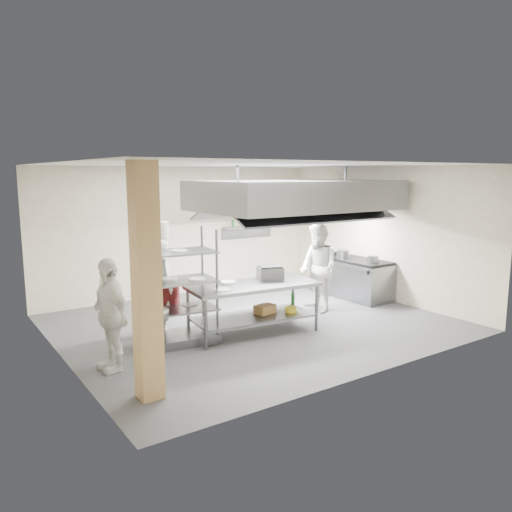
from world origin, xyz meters
TOP-DOWN VIEW (x-y plane):
  - floor at (0.00, 0.00)m, footprint 7.00×7.00m
  - ceiling at (0.00, 0.00)m, footprint 7.00×7.00m
  - wall_back at (0.00, 3.00)m, footprint 7.00×0.00m
  - wall_left at (-3.50, 0.00)m, footprint 0.00×6.00m
  - wall_right at (3.50, 0.00)m, footprint 0.00×6.00m
  - column at (-2.90, -1.90)m, footprint 0.30×0.30m
  - exhaust_hood at (1.30, 0.40)m, footprint 4.00×2.50m
  - hood_strip_a at (0.40, 0.40)m, footprint 1.60×0.12m
  - hood_strip_b at (2.20, 0.40)m, footprint 1.60×0.12m
  - wall_shelf at (1.80, 2.84)m, footprint 1.50×0.28m
  - island at (-0.35, -0.50)m, footprint 2.42×1.22m
  - island_worktop at (-0.35, -0.50)m, footprint 2.42×1.22m
  - island_undershelf at (-0.35, -0.50)m, footprint 2.23×1.10m
  - pass_rack at (-1.70, -0.21)m, footprint 1.37×0.90m
  - cooking_range at (3.08, 0.50)m, footprint 0.80×2.00m
  - range_top at (3.08, 0.50)m, footprint 0.78×1.96m
  - chef_head at (-1.70, 0.33)m, footprint 0.49×0.68m
  - chef_line at (1.60, -0.02)m, footprint 0.82×0.98m
  - chef_plating at (-3.00, -0.72)m, footprint 0.50×1.01m
  - griddle at (0.15, -0.31)m, footprint 0.54×0.48m
  - wicker_basket at (-0.08, -0.47)m, footprint 0.40×0.30m
  - stockpot at (2.87, 0.57)m, footprint 0.29×0.29m
  - plate_stack at (-1.70, -0.21)m, footprint 0.28×0.28m

SIDE VIEW (x-z plane):
  - floor at x=0.00m, z-range 0.00..0.00m
  - island_undershelf at x=-0.35m, z-range 0.28..0.32m
  - wicker_basket at x=-0.08m, z-range 0.32..0.48m
  - cooking_range at x=3.08m, z-range 0.00..0.84m
  - island at x=-0.35m, z-range 0.00..0.91m
  - plate_stack at x=-1.70m, z-range 0.59..0.64m
  - chef_plating at x=-3.00m, z-range 0.00..1.66m
  - range_top at x=3.08m, z-range 0.84..0.90m
  - chef_head at x=-1.70m, z-range 0.00..1.75m
  - island_worktop at x=-0.35m, z-range 0.85..0.91m
  - chef_line at x=1.60m, z-range 0.00..1.82m
  - pass_rack at x=-1.70m, z-range 0.00..1.93m
  - stockpot at x=2.87m, z-range 0.90..1.10m
  - griddle at x=0.15m, z-range 0.91..1.13m
  - wall_back at x=0.00m, z-range -2.00..5.00m
  - wall_left at x=-3.50m, z-range -1.50..4.50m
  - wall_right at x=3.50m, z-range -1.50..4.50m
  - column at x=-2.90m, z-range 0.00..3.00m
  - wall_shelf at x=1.80m, z-range 1.48..1.52m
  - hood_strip_a at x=0.40m, z-range 2.06..2.10m
  - hood_strip_b at x=2.20m, z-range 2.06..2.10m
  - exhaust_hood at x=1.30m, z-range 2.10..2.70m
  - ceiling at x=0.00m, z-range 3.00..3.00m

